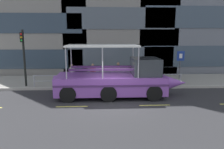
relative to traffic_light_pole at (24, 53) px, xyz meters
The scene contains 12 objects.
ground_plane 7.88m from the traffic_light_pole, 29.42° to the right, with size 120.00×120.00×0.00m, color #2B2B2D.
sidewalk 7.23m from the traffic_light_pole, 16.99° to the left, with size 32.00×4.80×0.18m, color gray.
curb_edge 6.98m from the traffic_light_pole, ahead, with size 32.00×0.18×0.18m, color #B2ADA3.
lane_centreline 8.29m from the traffic_light_pole, 34.69° to the right, with size 25.80×0.12×0.01m.
curb_guardrail 6.60m from the traffic_light_pole, ahead, with size 11.31×0.09×0.87m.
traffic_light_pole is the anchor object (origin of this frame).
parking_sign 12.07m from the traffic_light_pole, ahead, with size 0.60×0.12×2.58m.
duck_tour_boat 7.45m from the traffic_light_pole, 19.46° to the right, with size 8.78×2.70×3.39m.
pedestrian_near_bow 10.58m from the traffic_light_pole, ahead, with size 0.23×0.43×1.54m.
pedestrian_mid_left 7.30m from the traffic_light_pole, ahead, with size 0.26×0.47×1.68m.
pedestrian_mid_right 5.34m from the traffic_light_pole, ahead, with size 0.47×0.22×1.62m.
pedestrian_near_stern 3.85m from the traffic_light_pole, 13.16° to the left, with size 0.42×0.27×1.55m.
Camera 1 is at (-0.69, -12.87, 4.09)m, focal length 35.05 mm.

